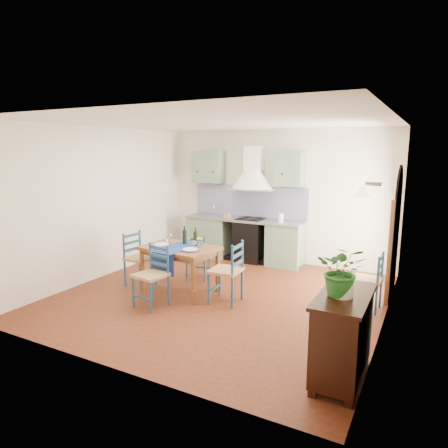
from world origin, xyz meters
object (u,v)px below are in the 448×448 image
(dining_table, at_px, (179,252))
(chair_near, at_px, (152,275))
(sideboard, at_px, (342,333))
(potted_plant, at_px, (342,271))

(dining_table, relative_size, chair_near, 1.38)
(dining_table, height_order, sideboard, dining_table)
(dining_table, xyz_separation_m, sideboard, (2.97, -1.40, -0.18))
(dining_table, bearing_deg, chair_near, -91.90)
(dining_table, height_order, chair_near, dining_table)
(potted_plant, bearing_deg, dining_table, 153.66)
(chair_near, height_order, sideboard, chair_near)
(dining_table, xyz_separation_m, chair_near, (-0.02, -0.72, -0.20))
(chair_near, bearing_deg, potted_plant, -14.06)
(dining_table, bearing_deg, potted_plant, -26.34)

